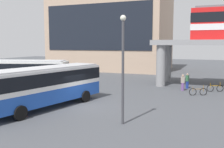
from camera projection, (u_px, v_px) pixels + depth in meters
The scene contains 9 objects.
ground_plane at pixel (125, 87), 30.21m from camera, with size 120.00×120.00×0.00m, color #47494F.
station_building at pixel (112, 33), 51.97m from camera, with size 22.04×14.47×14.48m.
bus_main at pixel (43, 83), 20.04m from camera, with size 4.88×11.33×3.22m.
bus_secondary at pixel (18, 71), 28.99m from camera, with size 11.30×5.60×3.22m.
bicycle_brown at pixel (198, 92), 25.37m from camera, with size 1.66×0.79×1.04m.
bicycle_orange at pixel (215, 88), 27.37m from camera, with size 1.67×0.77×1.04m.
pedestrian_at_kerb at pixel (183, 83), 27.87m from camera, with size 0.41×0.32×1.75m.
pedestrian_walking_across at pixel (187, 81), 29.22m from camera, with size 0.37×0.46×1.71m.
lamp_post at pixel (123, 61), 15.83m from camera, with size 0.36×0.36×6.74m.
Camera 1 is at (9.63, -18.28, 5.00)m, focal length 41.53 mm.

